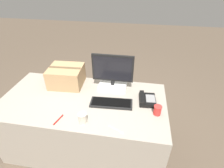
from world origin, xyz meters
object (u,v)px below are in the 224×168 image
(spoon, at_px, (119,131))
(monitor, at_px, (113,75))
(keyboard, at_px, (111,103))
(paper_cup_right, at_px, (157,110))
(desk_phone, at_px, (147,100))
(paper_cup_left, at_px, (83,118))
(cardboard_box, at_px, (66,76))
(pen_marker, at_px, (58,120))

(spoon, bearing_deg, monitor, 129.34)
(keyboard, xyz_separation_m, paper_cup_right, (0.47, -0.08, 0.04))
(desk_phone, relative_size, paper_cup_left, 2.39)
(cardboard_box, bearing_deg, paper_cup_right, -18.79)
(monitor, xyz_separation_m, paper_cup_left, (-0.18, -0.60, -0.12))
(pen_marker, bearing_deg, paper_cup_left, -70.21)
(spoon, xyz_separation_m, pen_marker, (-0.58, 0.04, 0.00))
(paper_cup_right, bearing_deg, paper_cup_left, -162.40)
(monitor, bearing_deg, cardboard_box, -177.75)
(spoon, height_order, cardboard_box, cardboard_box)
(paper_cup_left, xyz_separation_m, pen_marker, (-0.24, -0.02, -0.04))
(paper_cup_left, xyz_separation_m, cardboard_box, (-0.38, 0.58, 0.07))
(paper_cup_right, bearing_deg, desk_phone, 119.34)
(desk_phone, relative_size, paper_cup_right, 2.34)
(paper_cup_right, xyz_separation_m, cardboard_box, (-1.07, 0.36, 0.06))
(spoon, bearing_deg, cardboard_box, 164.07)
(desk_phone, height_order, pen_marker, desk_phone)
(desk_phone, xyz_separation_m, pen_marker, (-0.82, -0.42, -0.02))
(desk_phone, bearing_deg, spoon, -121.81)
(cardboard_box, bearing_deg, desk_phone, -10.71)
(paper_cup_left, bearing_deg, monitor, 73.24)
(keyboard, distance_m, pen_marker, 0.55)
(keyboard, bearing_deg, spoon, -73.59)
(monitor, bearing_deg, spoon, -76.10)
(monitor, relative_size, cardboard_box, 1.16)
(monitor, xyz_separation_m, spoon, (0.16, -0.66, -0.17))
(spoon, bearing_deg, keyboard, 135.27)
(paper_cup_right, relative_size, cardboard_box, 0.24)
(desk_phone, xyz_separation_m, paper_cup_left, (-0.58, -0.40, 0.02))
(desk_phone, bearing_deg, monitor, 149.05)
(monitor, height_order, desk_phone, monitor)
(spoon, distance_m, cardboard_box, 0.97)
(paper_cup_left, xyz_separation_m, paper_cup_right, (0.69, 0.22, 0.00))
(keyboard, relative_size, paper_cup_left, 4.72)
(keyboard, relative_size, pen_marker, 3.26)
(spoon, distance_m, pen_marker, 0.58)
(keyboard, height_order, cardboard_box, cardboard_box)
(monitor, relative_size, paper_cup_left, 4.92)
(keyboard, distance_m, spoon, 0.37)
(monitor, height_order, cardboard_box, monitor)
(paper_cup_left, distance_m, spoon, 0.35)
(paper_cup_left, bearing_deg, keyboard, 53.40)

